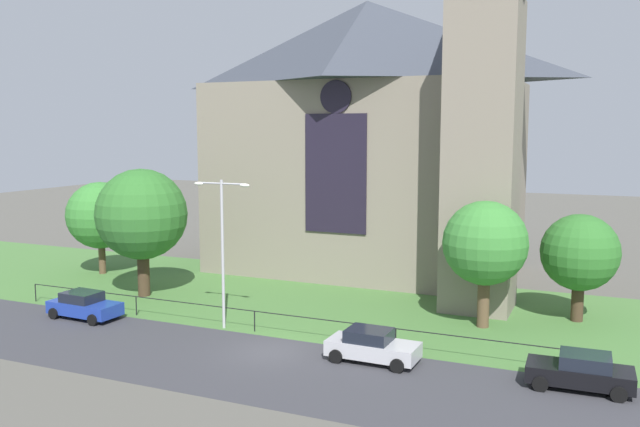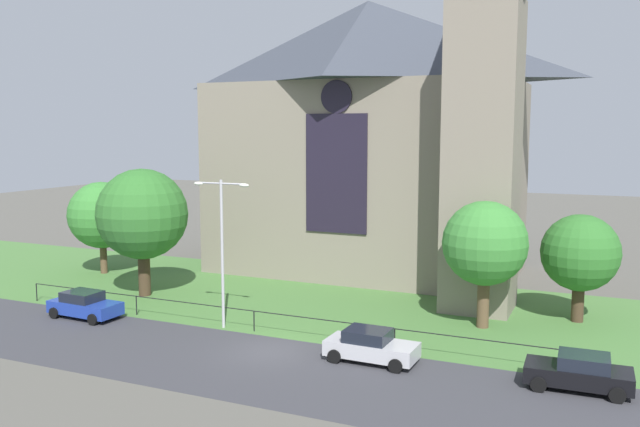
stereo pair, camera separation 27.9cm
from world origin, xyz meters
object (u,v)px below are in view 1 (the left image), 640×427
object	(u,v)px
tree_right_near	(485,244)
tree_left_far	(100,215)
parked_car_silver	(372,346)
church_building	(373,135)
streetlamp_near	(222,234)
parked_car_blue	(84,305)
tree_left_near	(142,215)
parked_car_black	(581,371)
tree_right_far	(580,253)

from	to	relation	value
tree_right_near	tree_left_far	xyz separation A→B (m)	(-28.36, 2.40, -0.22)
tree_right_near	parked_car_silver	bearing A→B (deg)	-116.33
church_building	tree_right_near	world-z (taller)	church_building
streetlamp_near	parked_car_blue	distance (m)	9.48
church_building	parked_car_blue	size ratio (longest dim) A/B	6.08
tree_left_near	tree_left_far	distance (m)	8.29
tree_left_near	parked_car_black	bearing A→B (deg)	-11.65
church_building	tree_right_near	size ratio (longest dim) A/B	3.77
parked_car_silver	tree_right_near	bearing A→B (deg)	64.89
church_building	streetlamp_near	bearing A→B (deg)	-98.80
tree_left_far	streetlamp_near	xyz separation A→B (m)	(15.57, -8.17, 0.76)
tree_left_far	parked_car_black	world-z (taller)	tree_left_far
church_building	streetlamp_near	xyz separation A→B (m)	(-2.61, -16.84, -5.15)
tree_right_far	streetlamp_near	size ratio (longest dim) A/B	0.75
tree_right_near	tree_right_far	world-z (taller)	tree_right_near
church_building	streetlamp_near	distance (m)	17.80
church_building	parked_car_silver	world-z (taller)	church_building
parked_car_blue	tree_right_near	bearing A→B (deg)	21.70
tree_left_near	streetlamp_near	distance (m)	9.37
tree_left_near	church_building	bearing A→B (deg)	49.21
tree_left_near	parked_car_black	distance (m)	27.42
tree_right_near	tree_left_far	size ratio (longest dim) A/B	1.01
tree_right_far	streetlamp_near	distance (m)	19.65
tree_left_near	tree_left_far	size ratio (longest dim) A/B	1.20
tree_right_near	streetlamp_near	xyz separation A→B (m)	(-12.79, -5.77, 0.54)
tree_left_far	parked_car_black	bearing A→B (deg)	-15.99
church_building	tree_right_near	bearing A→B (deg)	-47.40
parked_car_blue	parked_car_black	world-z (taller)	same
parked_car_blue	tree_right_far	bearing A→B (deg)	24.90
tree_left_far	parked_car_silver	xyz separation A→B (m)	(24.62, -9.95, -3.62)
tree_right_far	parked_car_black	xyz separation A→B (m)	(0.60, -10.48, -3.12)
tree_left_near	tree_right_far	xyz separation A→B (m)	(25.88, 5.02, -1.40)
tree_left_near	tree_right_near	xyz separation A→B (m)	(21.26, 1.77, -0.69)
tree_right_far	parked_car_silver	size ratio (longest dim) A/B	1.42
tree_right_near	parked_car_blue	xyz separation A→B (m)	(-21.05, -7.33, -3.84)
tree_left_near	parked_car_blue	size ratio (longest dim) A/B	1.92
parked_car_blue	tree_left_far	bearing A→B (deg)	129.42
tree_left_near	parked_car_silver	world-z (taller)	tree_left_near
church_building	tree_left_far	size ratio (longest dim) A/B	3.80
tree_left_far	parked_car_blue	distance (m)	12.70
church_building	tree_left_near	bearing A→B (deg)	-130.79
streetlamp_near	parked_car_silver	distance (m)	10.21
parked_car_black	tree_left_far	bearing A→B (deg)	-17.76
church_building	tree_right_far	distance (m)	17.93
tree_left_near	tree_right_far	distance (m)	26.40
tree_left_far	tree_right_far	world-z (taller)	tree_left_far
tree_right_near	streetlamp_near	distance (m)	14.04
streetlamp_near	parked_car_black	size ratio (longest dim) A/B	1.89
tree_left_far	parked_car_blue	world-z (taller)	tree_left_far
tree_left_far	tree_right_far	size ratio (longest dim) A/B	1.13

